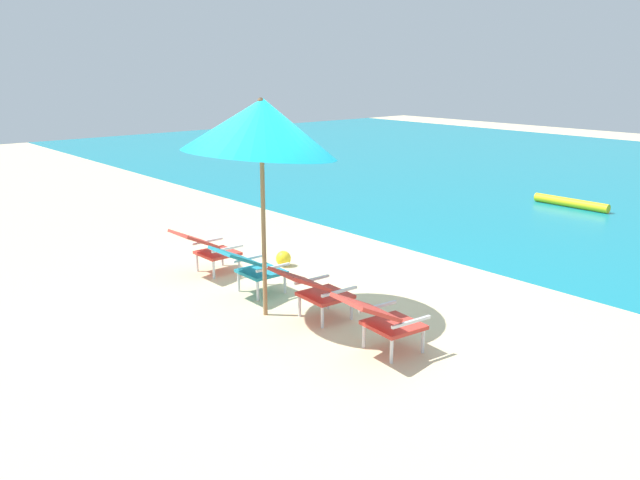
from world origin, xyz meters
The scene contains 8 objects.
ground_plane centered at (0.00, 4.00, 0.00)m, with size 40.00×40.00×0.00m, color beige.
swim_buoy centered at (-0.73, 8.04, 0.10)m, with size 0.18×0.18×1.60m, color yellow.
lounge_chair_far_left centered at (-1.72, 0.03, 0.40)m, with size 0.56×0.88×0.68m.
lounge_chair_near_left centered at (-0.63, 0.00, 0.40)m, with size 0.56×0.88×0.68m.
lounge_chair_near_right centered at (0.57, 0.05, 0.40)m, with size 0.58×0.90×0.68m.
lounge_chair_far_right centered at (1.68, 0.00, 0.40)m, with size 0.62×0.92×0.68m.
beach_umbrella_center centered at (0.04, -0.25, 2.20)m, with size 1.96×2.00×2.58m.
beach_ball centered at (-1.35, 1.08, 0.11)m, with size 0.22×0.22×0.22m, color yellow.
Camera 1 is at (5.92, -4.41, 2.86)m, focal length 36.53 mm.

